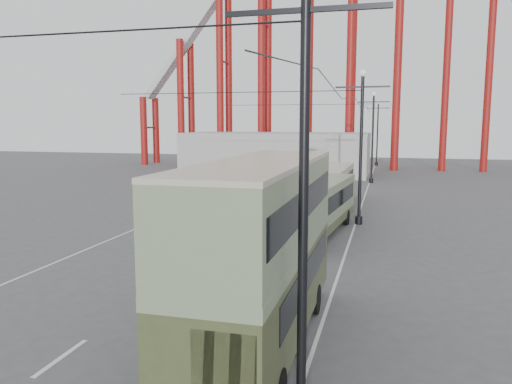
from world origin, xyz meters
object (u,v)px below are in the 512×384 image
(lamp_post_near, at_px, (306,34))
(pedestrian, at_px, (261,250))
(single_decker_cream, at_px, (332,184))
(single_decker_green, at_px, (317,205))
(double_decker_bus, at_px, (262,244))

(lamp_post_near, distance_m, pedestrian, 13.04)
(single_decker_cream, xyz_separation_m, pedestrian, (-1.08, -17.63, -0.85))
(single_decker_green, height_order, single_decker_cream, single_decker_green)
(double_decker_bus, xyz_separation_m, single_decker_cream, (-0.82, 24.87, -1.29))
(lamp_post_near, xyz_separation_m, single_decker_green, (-2.11, 17.61, -6.21))
(single_decker_green, height_order, pedestrian, single_decker_green)
(single_decker_green, xyz_separation_m, single_decker_cream, (-0.34, 10.39, -0.03))
(lamp_post_near, distance_m, single_decker_green, 18.79)
(double_decker_bus, bearing_deg, lamp_post_near, -62.52)
(double_decker_bus, height_order, pedestrian, double_decker_bus)
(lamp_post_near, bearing_deg, double_decker_bus, 117.49)
(single_decker_cream, bearing_deg, double_decker_bus, -86.38)
(lamp_post_near, height_order, double_decker_bus, lamp_post_near)
(lamp_post_near, bearing_deg, single_decker_green, 96.82)
(double_decker_bus, height_order, single_decker_green, double_decker_bus)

